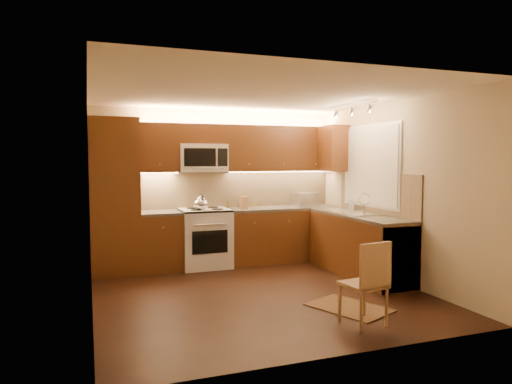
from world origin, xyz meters
name	(u,v)px	position (x,y,z in m)	size (l,w,h in m)	color
floor	(260,293)	(0.00, 0.00, 0.00)	(4.00, 4.00, 0.01)	black
ceiling	(260,94)	(0.00, 0.00, 2.50)	(4.00, 4.00, 0.01)	beige
wall_back	(218,186)	(0.00, 2.00, 1.25)	(4.00, 0.01, 2.50)	#BDAC8A
wall_front	(342,212)	(0.00, -2.00, 1.25)	(4.00, 0.01, 2.50)	#BDAC8A
wall_left	(90,200)	(-2.00, 0.00, 1.25)	(0.01, 4.00, 2.50)	#BDAC8A
wall_right	(394,191)	(2.00, 0.00, 1.25)	(0.01, 4.00, 2.50)	#BDAC8A
pantry	(115,197)	(-1.65, 1.70, 1.15)	(0.70, 0.60, 2.30)	#49200F
base_cab_back_left	(161,242)	(-0.99, 1.70, 0.43)	(0.62, 0.60, 0.86)	#49200F
counter_back_left	(160,213)	(-0.99, 1.70, 0.88)	(0.62, 0.60, 0.04)	#353331
base_cab_back_right	(282,235)	(1.04, 1.70, 0.43)	(1.92, 0.60, 0.86)	#49200F
counter_back_right	(283,208)	(1.04, 1.70, 0.88)	(1.92, 0.60, 0.04)	#353331
base_cab_right	(359,246)	(1.70, 0.40, 0.43)	(0.60, 2.00, 0.86)	#49200F
counter_right	(359,215)	(1.70, 0.40, 0.88)	(0.60, 2.00, 0.04)	#353331
dishwasher	(388,255)	(1.70, -0.30, 0.43)	(0.58, 0.60, 0.84)	silver
backsplash_back	(238,189)	(0.35, 1.99, 1.20)	(3.30, 0.02, 0.60)	tan
backsplash_right	(377,193)	(1.99, 0.40, 1.20)	(0.02, 2.00, 0.60)	tan
upper_cab_back_left	(158,148)	(-0.99, 1.82, 1.88)	(0.62, 0.35, 0.75)	#49200F
upper_cab_back_right	(280,149)	(1.04, 1.82, 1.88)	(1.92, 0.35, 0.75)	#49200F
upper_cab_bridge	(202,134)	(-0.30, 1.82, 2.09)	(0.76, 0.35, 0.31)	#49200F
upper_cab_right_corner	(334,149)	(1.82, 1.40, 1.88)	(0.35, 0.50, 0.75)	#49200F
stove	(205,238)	(-0.30, 1.68, 0.46)	(0.76, 0.65, 0.92)	silver
microwave	(202,158)	(-0.30, 1.81, 1.72)	(0.76, 0.38, 0.44)	silver
window_frame	(371,166)	(1.99, 0.55, 1.60)	(0.03, 1.44, 1.24)	silver
window_blinds	(370,166)	(1.97, 0.55, 1.60)	(0.02, 1.36, 1.16)	silver
sink	(354,208)	(1.70, 0.55, 0.98)	(0.52, 0.86, 0.15)	silver
faucet	(364,203)	(1.88, 0.55, 1.05)	(0.20, 0.04, 0.30)	silver
track_light_bar	(352,106)	(1.55, 0.40, 2.46)	(0.04, 1.20, 0.03)	silver
kettle	(201,202)	(-0.40, 1.53, 1.05)	(0.22, 0.22, 0.25)	silver
toaster_oven	(304,199)	(1.45, 1.73, 1.02)	(0.39, 0.29, 0.23)	silver
knife_block	(244,202)	(0.36, 1.72, 1.00)	(0.09, 0.15, 0.20)	#996845
spice_jar_a	(241,204)	(0.39, 1.94, 0.94)	(0.05, 0.05, 0.09)	silver
spice_jar_b	(228,205)	(0.14, 1.86, 0.95)	(0.04, 0.04, 0.10)	brown
spice_jar_c	(247,204)	(0.49, 1.94, 0.95)	(0.04, 0.04, 0.10)	silver
spice_jar_d	(256,205)	(0.61, 1.83, 0.94)	(0.05, 0.05, 0.09)	olive
soap_bottle	(351,205)	(1.89, 0.94, 0.98)	(0.08, 0.08, 0.17)	#BCBBC0
rug	(349,308)	(0.75, -0.90, 0.01)	(0.59, 0.88, 0.01)	black
dining_chair	(363,282)	(0.61, -1.40, 0.44)	(0.39, 0.39, 0.87)	#996845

